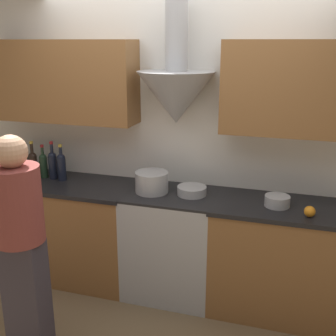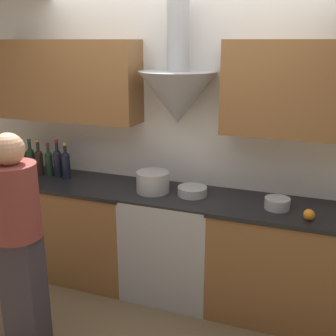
# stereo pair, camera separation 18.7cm
# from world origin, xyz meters

# --- Properties ---
(ground_plane) EXTENTS (12.00, 12.00, 0.00)m
(ground_plane) POSITION_xyz_m (0.00, 0.00, 0.00)
(ground_plane) COLOR brown
(wall_back) EXTENTS (8.40, 0.63, 2.60)m
(wall_back) POSITION_xyz_m (-0.05, 0.62, 1.47)
(wall_back) COLOR white
(wall_back) RESTS_ON ground_plane
(counter_left) EXTENTS (1.36, 0.62, 0.92)m
(counter_left) POSITION_xyz_m (-1.04, 0.35, 0.46)
(counter_left) COLOR brown
(counter_left) RESTS_ON ground_plane
(counter_right) EXTENTS (1.06, 0.62, 0.92)m
(counter_right) POSITION_xyz_m (0.89, 0.35, 0.46)
(counter_right) COLOR brown
(counter_right) RESTS_ON ground_plane
(stove_range) EXTENTS (0.75, 0.60, 0.92)m
(stove_range) POSITION_xyz_m (0.00, 0.36, 0.47)
(stove_range) COLOR #A8AAAF
(stove_range) RESTS_ON ground_plane
(wine_bottle_0) EXTENTS (0.07, 0.07, 0.31)m
(wine_bottle_0) POSITION_xyz_m (-1.63, 0.40, 1.05)
(wine_bottle_0) COLOR black
(wine_bottle_0) RESTS_ON counter_left
(wine_bottle_1) EXTENTS (0.07, 0.07, 0.34)m
(wine_bottle_1) POSITION_xyz_m (-1.54, 0.40, 1.06)
(wine_bottle_1) COLOR black
(wine_bottle_1) RESTS_ON counter_left
(wine_bottle_2) EXTENTS (0.08, 0.08, 0.33)m
(wine_bottle_2) POSITION_xyz_m (-1.46, 0.42, 1.06)
(wine_bottle_2) COLOR black
(wine_bottle_2) RESTS_ON counter_left
(wine_bottle_3) EXTENTS (0.08, 0.08, 0.34)m
(wine_bottle_3) POSITION_xyz_m (-1.35, 0.41, 1.06)
(wine_bottle_3) COLOR black
(wine_bottle_3) RESTS_ON counter_left
(wine_bottle_4) EXTENTS (0.07, 0.07, 0.31)m
(wine_bottle_4) POSITION_xyz_m (-1.25, 0.42, 1.05)
(wine_bottle_4) COLOR black
(wine_bottle_4) RESTS_ON counter_left
(wine_bottle_5) EXTENTS (0.08, 0.08, 0.35)m
(wine_bottle_5) POSITION_xyz_m (-1.15, 0.42, 1.06)
(wine_bottle_5) COLOR black
(wine_bottle_5) RESTS_ON counter_left
(wine_bottle_6) EXTENTS (0.08, 0.08, 0.33)m
(wine_bottle_6) POSITION_xyz_m (-1.05, 0.39, 1.06)
(wine_bottle_6) COLOR black
(wine_bottle_6) RESTS_ON counter_left
(stock_pot) EXTENTS (0.28, 0.28, 0.17)m
(stock_pot) POSITION_xyz_m (-0.17, 0.34, 1.01)
(stock_pot) COLOR #A8AAAF
(stock_pot) RESTS_ON stove_range
(mixing_bowl) EXTENTS (0.24, 0.24, 0.07)m
(mixing_bowl) POSITION_xyz_m (0.17, 0.38, 0.96)
(mixing_bowl) COLOR #A8AAAF
(mixing_bowl) RESTS_ON stove_range
(orange_fruit) EXTENTS (0.08, 0.08, 0.08)m
(orange_fruit) POSITION_xyz_m (1.09, 0.19, 0.96)
(orange_fruit) COLOR orange
(orange_fruit) RESTS_ON counter_right
(saucepan) EXTENTS (0.19, 0.19, 0.08)m
(saucepan) POSITION_xyz_m (0.85, 0.32, 0.96)
(saucepan) COLOR #A8AAAF
(saucepan) RESTS_ON counter_right
(person_foreground_left) EXTENTS (0.33, 0.33, 1.59)m
(person_foreground_left) POSITION_xyz_m (-0.74, -0.67, 0.88)
(person_foreground_left) COLOR #38333D
(person_foreground_left) RESTS_ON ground_plane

